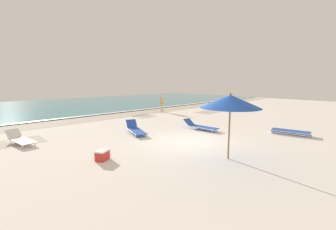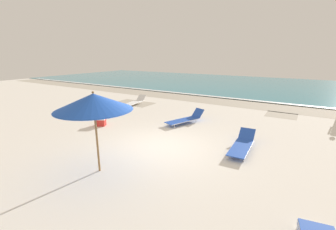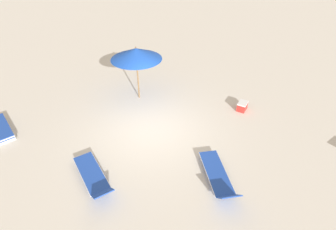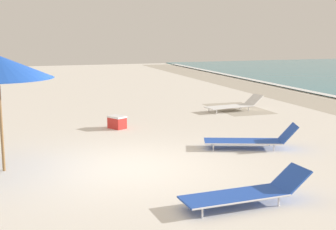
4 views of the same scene
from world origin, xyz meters
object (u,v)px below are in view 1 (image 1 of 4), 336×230
at_px(sun_lounger_near_water_left, 136,129).
at_px(cooler_box, 102,155).
at_px(sun_lounger_beside_umbrella, 20,139).
at_px(sun_lounger_under_umbrella, 200,126).
at_px(beachgoer_wading_adult, 162,101).
at_px(beach_umbrella, 230,102).
at_px(lounger_stack, 291,133).

relative_size(sun_lounger_near_water_left, cooler_box, 3.74).
bearing_deg(sun_lounger_beside_umbrella, sun_lounger_under_umbrella, -33.13).
distance_m(beachgoer_wading_adult, cooler_box, 12.86).
height_order(beach_umbrella, sun_lounger_beside_umbrella, beach_umbrella).
bearing_deg(sun_lounger_near_water_left, sun_lounger_beside_umbrella, 178.21).
distance_m(beach_umbrella, sun_lounger_near_water_left, 5.99).
relative_size(lounger_stack, sun_lounger_beside_umbrella, 0.88).
distance_m(sun_lounger_near_water_left, cooler_box, 4.23).
relative_size(beach_umbrella, sun_lounger_under_umbrella, 1.09).
distance_m(lounger_stack, sun_lounger_beside_umbrella, 13.36).
height_order(beach_umbrella, beachgoer_wading_adult, beach_umbrella).
distance_m(beach_umbrella, cooler_box, 4.98).
xyz_separation_m(beach_umbrella, beachgoer_wading_adult, (6.74, 10.96, -1.11)).
relative_size(sun_lounger_near_water_left, beachgoer_wading_adult, 1.29).
bearing_deg(cooler_box, sun_lounger_under_umbrella, -23.87).
bearing_deg(beach_umbrella, sun_lounger_under_umbrella, 49.48).
height_order(lounger_stack, sun_lounger_near_water_left, sun_lounger_near_water_left).
relative_size(beach_umbrella, sun_lounger_near_water_left, 1.06).
bearing_deg(lounger_stack, beachgoer_wading_adult, 74.43).
bearing_deg(beachgoer_wading_adult, sun_lounger_under_umbrella, -106.70).
bearing_deg(sun_lounger_beside_umbrella, lounger_stack, -44.94).
distance_m(beach_umbrella, sun_lounger_beside_umbrella, 9.39).
xyz_separation_m(sun_lounger_under_umbrella, sun_lounger_beside_umbrella, (-8.28, 3.90, 0.00)).
bearing_deg(cooler_box, sun_lounger_near_water_left, 7.78).
height_order(sun_lounger_under_umbrella, sun_lounger_near_water_left, sun_lounger_near_water_left).
relative_size(beach_umbrella, lounger_stack, 1.23).
height_order(sun_lounger_near_water_left, cooler_box, sun_lounger_near_water_left).
relative_size(lounger_stack, cooler_box, 3.22).
xyz_separation_m(sun_lounger_beside_umbrella, cooler_box, (1.64, -4.60, -0.02)).
distance_m(sun_lounger_under_umbrella, cooler_box, 6.68).
distance_m(sun_lounger_under_umbrella, sun_lounger_beside_umbrella, 9.15).
bearing_deg(cooler_box, beach_umbrella, -72.24).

